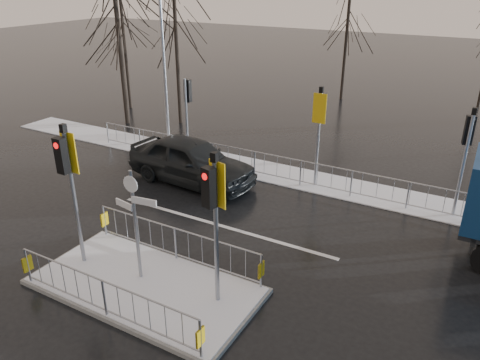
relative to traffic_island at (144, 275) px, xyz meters
The scene contains 11 objects.
ground 0.39m from the traffic_island, 42.90° to the right, with size 120.00×120.00×0.00m, color black.
snow_verge 8.60m from the traffic_island, 89.92° to the left, with size 30.00×2.00×0.04m, color white.
lane_markings 0.52m from the traffic_island, 88.07° to the right, with size 8.00×11.38×0.01m.
traffic_island is the anchor object (origin of this frame).
far_kerb_fixtures 8.11m from the traffic_island, 87.84° to the left, with size 18.00×0.65×3.83m.
car_far_lane 6.86m from the traffic_island, 114.52° to the left, with size 2.12×5.26×1.79m, color black.
tree_near_a 16.23m from the traffic_island, 133.66° to the left, with size 4.75×4.75×8.97m.
tree_near_b 15.57m from the traffic_island, 122.60° to the left, with size 4.00×4.00×7.55m.
tree_near_c 18.84m from the traffic_island, 132.79° to the left, with size 3.50×3.50×6.61m.
tree_far_a 22.52m from the traffic_island, 95.17° to the left, with size 3.75×3.75×7.08m.
street_lamp_left 12.17m from the traffic_island, 124.07° to the left, with size 1.25×0.18×8.20m.
Camera 1 is at (7.13, -7.52, 7.58)m, focal length 35.00 mm.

